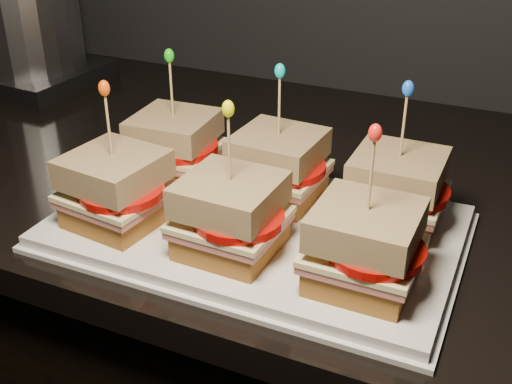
% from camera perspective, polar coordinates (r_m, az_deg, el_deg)
% --- Properties ---
extents(granite_slab, '(2.37, 0.70, 0.04)m').
position_cam_1_polar(granite_slab, '(0.92, -1.98, 2.16)').
color(granite_slab, black).
rests_on(granite_slab, cabinet).
extents(platter, '(0.44, 0.27, 0.02)m').
position_cam_1_polar(platter, '(0.73, 0.00, -3.20)').
color(platter, white).
rests_on(platter, granite_slab).
extents(platter_rim, '(0.45, 0.28, 0.01)m').
position_cam_1_polar(platter_rim, '(0.73, 0.00, -3.60)').
color(platter_rim, white).
rests_on(platter_rim, granite_slab).
extents(sandwich_0_bread_bot, '(0.10, 0.10, 0.03)m').
position_cam_1_polar(sandwich_0_bread_bot, '(0.82, -7.10, 2.32)').
color(sandwich_0_bread_bot, brown).
rests_on(sandwich_0_bread_bot, platter).
extents(sandwich_0_ham, '(0.11, 0.10, 0.01)m').
position_cam_1_polar(sandwich_0_ham, '(0.82, -7.17, 3.39)').
color(sandwich_0_ham, '#B96366').
rests_on(sandwich_0_ham, sandwich_0_bread_bot).
extents(sandwich_0_cheese, '(0.11, 0.11, 0.01)m').
position_cam_1_polar(sandwich_0_cheese, '(0.81, -7.19, 3.83)').
color(sandwich_0_cheese, '#F1E49E').
rests_on(sandwich_0_cheese, sandwich_0_ham).
extents(sandwich_0_tomato, '(0.09, 0.09, 0.01)m').
position_cam_1_polar(sandwich_0_tomato, '(0.80, -6.71, 4.02)').
color(sandwich_0_tomato, '#B40C06').
rests_on(sandwich_0_tomato, sandwich_0_cheese).
extents(sandwich_0_bread_top, '(0.10, 0.10, 0.03)m').
position_cam_1_polar(sandwich_0_bread_top, '(0.80, -7.31, 5.66)').
color(sandwich_0_bread_top, '#543114').
rests_on(sandwich_0_bread_top, sandwich_0_tomato).
extents(sandwich_0_pick, '(0.00, 0.00, 0.09)m').
position_cam_1_polar(sandwich_0_pick, '(0.79, -7.52, 8.77)').
color(sandwich_0_pick, tan).
rests_on(sandwich_0_pick, sandwich_0_bread_top).
extents(sandwich_0_frill, '(0.01, 0.01, 0.02)m').
position_cam_1_polar(sandwich_0_frill, '(0.77, -7.73, 11.92)').
color(sandwich_0_frill, '#1AB414').
rests_on(sandwich_0_frill, sandwich_0_pick).
extents(sandwich_1_bread_bot, '(0.10, 0.10, 0.03)m').
position_cam_1_polar(sandwich_1_bread_bot, '(0.77, 1.95, 0.45)').
color(sandwich_1_bread_bot, brown).
rests_on(sandwich_1_bread_bot, platter).
extents(sandwich_1_ham, '(0.11, 0.10, 0.01)m').
position_cam_1_polar(sandwich_1_ham, '(0.76, 1.97, 1.58)').
color(sandwich_1_ham, '#B96366').
rests_on(sandwich_1_ham, sandwich_1_bread_bot).
extents(sandwich_1_cheese, '(0.11, 0.11, 0.01)m').
position_cam_1_polar(sandwich_1_cheese, '(0.75, 1.97, 2.05)').
color(sandwich_1_cheese, '#F1E49E').
rests_on(sandwich_1_cheese, sandwich_1_ham).
extents(sandwich_1_tomato, '(0.09, 0.09, 0.01)m').
position_cam_1_polar(sandwich_1_tomato, '(0.74, 2.66, 2.22)').
color(sandwich_1_tomato, '#B40C06').
rests_on(sandwich_1_tomato, sandwich_1_cheese).
extents(sandwich_1_bread_top, '(0.10, 0.10, 0.03)m').
position_cam_1_polar(sandwich_1_bread_top, '(0.74, 2.01, 4.00)').
color(sandwich_1_bread_top, '#543114').
rests_on(sandwich_1_bread_top, sandwich_1_tomato).
extents(sandwich_1_pick, '(0.00, 0.00, 0.09)m').
position_cam_1_polar(sandwich_1_pick, '(0.72, 2.07, 7.32)').
color(sandwich_1_pick, tan).
rests_on(sandwich_1_pick, sandwich_1_bread_top).
extents(sandwich_1_frill, '(0.01, 0.01, 0.02)m').
position_cam_1_polar(sandwich_1_frill, '(0.71, 2.13, 10.72)').
color(sandwich_1_frill, '#04B4B7').
rests_on(sandwich_1_frill, sandwich_1_pick).
extents(sandwich_2_bread_bot, '(0.09, 0.09, 0.03)m').
position_cam_1_polar(sandwich_2_bread_bot, '(0.73, 12.13, -1.67)').
color(sandwich_2_bread_bot, brown).
rests_on(sandwich_2_bread_bot, platter).
extents(sandwich_2_ham, '(0.10, 0.10, 0.01)m').
position_cam_1_polar(sandwich_2_ham, '(0.72, 12.26, -0.51)').
color(sandwich_2_ham, '#B96366').
rests_on(sandwich_2_ham, sandwich_2_bread_bot).
extents(sandwich_2_cheese, '(0.10, 0.10, 0.01)m').
position_cam_1_polar(sandwich_2_cheese, '(0.72, 12.32, -0.02)').
color(sandwich_2_cheese, '#F1E49E').
rests_on(sandwich_2_cheese, sandwich_2_ham).
extents(sandwich_2_tomato, '(0.09, 0.09, 0.01)m').
position_cam_1_polar(sandwich_2_tomato, '(0.71, 13.21, 0.11)').
color(sandwich_2_tomato, '#B40C06').
rests_on(sandwich_2_tomato, sandwich_2_cheese).
extents(sandwich_2_bread_top, '(0.09, 0.09, 0.03)m').
position_cam_1_polar(sandwich_2_bread_top, '(0.71, 12.55, 1.98)').
color(sandwich_2_bread_top, '#543114').
rests_on(sandwich_2_bread_top, sandwich_2_tomato).
extents(sandwich_2_pick, '(0.00, 0.00, 0.09)m').
position_cam_1_polar(sandwich_2_pick, '(0.69, 12.95, 5.43)').
color(sandwich_2_pick, tan).
rests_on(sandwich_2_pick, sandwich_2_bread_top).
extents(sandwich_2_frill, '(0.01, 0.01, 0.02)m').
position_cam_1_polar(sandwich_2_frill, '(0.67, 13.36, 8.96)').
color(sandwich_2_frill, blue).
rests_on(sandwich_2_frill, sandwich_2_pick).
extents(sandwich_3_bread_bot, '(0.10, 0.10, 0.03)m').
position_cam_1_polar(sandwich_3_bread_bot, '(0.73, -12.13, -1.66)').
color(sandwich_3_bread_bot, brown).
rests_on(sandwich_3_bread_bot, platter).
extents(sandwich_3_ham, '(0.11, 0.11, 0.01)m').
position_cam_1_polar(sandwich_3_ham, '(0.72, -12.26, -0.50)').
color(sandwich_3_ham, '#B96366').
rests_on(sandwich_3_ham, sandwich_3_bread_bot).
extents(sandwich_3_cheese, '(0.12, 0.11, 0.01)m').
position_cam_1_polar(sandwich_3_cheese, '(0.72, -12.32, -0.01)').
color(sandwich_3_cheese, '#F1E49E').
rests_on(sandwich_3_cheese, sandwich_3_ham).
extents(sandwich_3_tomato, '(0.09, 0.09, 0.01)m').
position_cam_1_polar(sandwich_3_tomato, '(0.71, -11.86, 0.13)').
color(sandwich_3_tomato, '#B40C06').
rests_on(sandwich_3_tomato, sandwich_3_cheese).
extents(sandwich_3_bread_top, '(0.11, 0.11, 0.03)m').
position_cam_1_polar(sandwich_3_bread_top, '(0.71, -12.55, 2.00)').
color(sandwich_3_bread_top, '#543114').
rests_on(sandwich_3_bread_top, sandwich_3_tomato).
extents(sandwich_3_pick, '(0.00, 0.00, 0.09)m').
position_cam_1_polar(sandwich_3_pick, '(0.69, -12.94, 5.44)').
color(sandwich_3_pick, tan).
rests_on(sandwich_3_pick, sandwich_3_bread_top).
extents(sandwich_3_frill, '(0.01, 0.01, 0.02)m').
position_cam_1_polar(sandwich_3_frill, '(0.67, -13.35, 8.97)').
color(sandwich_3_frill, '#E94B0C').
rests_on(sandwich_3_frill, sandwich_3_pick).
extents(sandwich_4_bread_bot, '(0.10, 0.10, 0.03)m').
position_cam_1_polar(sandwich_4_bread_bot, '(0.67, -2.24, -4.17)').
color(sandwich_4_bread_bot, brown).
rests_on(sandwich_4_bread_bot, platter).
extents(sandwich_4_ham, '(0.11, 0.10, 0.01)m').
position_cam_1_polar(sandwich_4_ham, '(0.66, -2.27, -2.93)').
color(sandwich_4_ham, '#B96366').
rests_on(sandwich_4_ham, sandwich_4_bread_bot).
extents(sandwich_4_cheese, '(0.11, 0.10, 0.01)m').
position_cam_1_polar(sandwich_4_cheese, '(0.65, -2.28, -2.40)').
color(sandwich_4_cheese, '#F1E49E').
rests_on(sandwich_4_cheese, sandwich_4_ham).
extents(sandwich_4_tomato, '(0.09, 0.09, 0.01)m').
position_cam_1_polar(sandwich_4_tomato, '(0.64, -1.57, -2.30)').
color(sandwich_4_tomato, '#B40C06').
rests_on(sandwich_4_tomato, sandwich_4_cheese).
extents(sandwich_4_bread_top, '(0.10, 0.10, 0.03)m').
position_cam_1_polar(sandwich_4_bread_top, '(0.64, -2.33, -0.24)').
color(sandwich_4_bread_top, '#543114').
rests_on(sandwich_4_bread_top, sandwich_4_tomato).
extents(sandwich_4_pick, '(0.00, 0.00, 0.09)m').
position_cam_1_polar(sandwich_4_pick, '(0.62, -2.41, 3.52)').
color(sandwich_4_pick, tan).
rests_on(sandwich_4_pick, sandwich_4_bread_top).
extents(sandwich_4_frill, '(0.01, 0.01, 0.02)m').
position_cam_1_polar(sandwich_4_frill, '(0.60, -2.50, 7.41)').
color(sandwich_4_frill, '#E3E906').
rests_on(sandwich_4_frill, sandwich_4_pick).
extents(sandwich_5_bread_bot, '(0.09, 0.09, 0.03)m').
position_cam_1_polar(sandwich_5_bread_bot, '(0.63, 9.41, -6.95)').
color(sandwich_5_bread_bot, brown).
rests_on(sandwich_5_bread_bot, platter).
extents(sandwich_5_ham, '(0.10, 0.10, 0.01)m').
position_cam_1_polar(sandwich_5_ham, '(0.62, 9.53, -5.67)').
color(sandwich_5_ham, '#B96366').
rests_on(sandwich_5_ham, sandwich_5_bread_bot).
extents(sandwich_5_cheese, '(0.11, 0.10, 0.01)m').
position_cam_1_polar(sandwich_5_cheese, '(0.61, 9.58, -5.12)').
color(sandwich_5_cheese, '#F1E49E').
rests_on(sandwich_5_cheese, sandwich_5_ham).
extents(sandwich_5_tomato, '(0.09, 0.09, 0.01)m').
position_cam_1_polar(sandwich_5_tomato, '(0.60, 10.58, -5.06)').
color(sandwich_5_tomato, '#B40C06').
rests_on(sandwich_5_tomato, sandwich_5_cheese).
extents(sandwich_5_bread_top, '(0.10, 0.10, 0.03)m').
position_cam_1_polar(sandwich_5_bread_top, '(0.60, 9.79, -2.87)').
color(sandwich_5_bread_top, '#543114').
rests_on(sandwich_5_bread_top, sandwich_5_tomato).
extents(sandwich_5_pick, '(0.00, 0.00, 0.09)m').
position_cam_1_polar(sandwich_5_pick, '(0.58, 10.16, 1.06)').
color(sandwich_5_pick, tan).
rests_on(sandwich_5_pick, sandwich_5_bread_top).
extents(sandwich_5_frill, '(0.01, 0.01, 0.02)m').
position_cam_1_polar(sandwich_5_frill, '(0.56, 10.55, 5.18)').
color(sandwich_5_frill, red).
rests_on(sandwich_5_frill, sandwich_5_pick).
extents(appliance_base, '(0.27, 0.23, 0.03)m').
position_cam_1_polar(appliance_base, '(1.29, -19.48, 9.94)').
color(appliance_base, '#262628').
rests_on(appliance_base, granite_slab).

